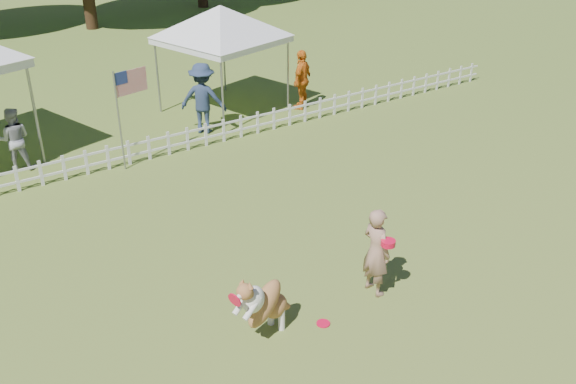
# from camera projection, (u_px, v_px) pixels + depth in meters

# --- Properties ---
(ground) EXTENTS (120.00, 120.00, 0.00)m
(ground) POSITION_uv_depth(u_px,v_px,m) (337.00, 307.00, 10.22)
(ground) COLOR #3D5E1D
(ground) RESTS_ON ground
(picket_fence) EXTENTS (22.00, 0.08, 0.60)m
(picket_fence) POSITION_uv_depth(u_px,v_px,m) (159.00, 146.00, 15.27)
(picket_fence) COLOR silver
(picket_fence) RESTS_ON ground
(handler) EXTENTS (0.38, 0.57, 1.54)m
(handler) POSITION_uv_depth(u_px,v_px,m) (376.00, 252.00, 10.26)
(handler) COLOR #9D735E
(handler) RESTS_ON ground
(dog) EXTENTS (1.20, 0.73, 1.18)m
(dog) POSITION_uv_depth(u_px,v_px,m) (265.00, 303.00, 9.36)
(dog) COLOR brown
(dog) RESTS_ON ground
(frisbee_on_turf) EXTENTS (0.27, 0.27, 0.02)m
(frisbee_on_turf) POSITION_uv_depth(u_px,v_px,m) (323.00, 323.00, 9.84)
(frisbee_on_turf) COLOR red
(frisbee_on_turf) RESTS_ON ground
(canopy_tent_right) EXTENTS (3.44, 3.44, 2.87)m
(canopy_tent_right) POSITION_uv_depth(u_px,v_px,m) (223.00, 61.00, 17.67)
(canopy_tent_right) COLOR silver
(canopy_tent_right) RESTS_ON ground
(flag_pole) EXTENTS (0.88, 0.30, 2.31)m
(flag_pole) POSITION_uv_depth(u_px,v_px,m) (119.00, 122.00, 14.28)
(flag_pole) COLOR gray
(flag_pole) RESTS_ON ground
(spectator_a) EXTENTS (0.87, 0.77, 1.48)m
(spectator_a) POSITION_uv_depth(u_px,v_px,m) (14.00, 139.00, 14.48)
(spectator_a) COLOR gray
(spectator_a) RESTS_ON ground
(spectator_b) EXTENTS (1.34, 1.30, 1.84)m
(spectator_b) POSITION_uv_depth(u_px,v_px,m) (203.00, 98.00, 16.43)
(spectator_b) COLOR #23304C
(spectator_b) RESTS_ON ground
(spectator_c) EXTENTS (1.06, 0.87, 1.69)m
(spectator_c) POSITION_uv_depth(u_px,v_px,m) (302.00, 79.00, 18.09)
(spectator_c) COLOR orange
(spectator_c) RESTS_ON ground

